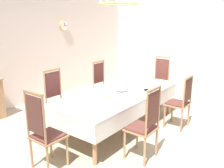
% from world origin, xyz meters
% --- Properties ---
extents(ground, '(7.73, 5.63, 0.04)m').
position_xyz_m(ground, '(0.00, 0.00, -0.02)').
color(ground, '#B6AC94').
extents(back_wall, '(7.73, 0.08, 3.11)m').
position_xyz_m(back_wall, '(0.00, 2.86, 1.55)').
color(back_wall, silver).
rests_on(back_wall, ground).
extents(right_wall, '(0.08, 5.63, 3.11)m').
position_xyz_m(right_wall, '(3.91, 0.00, 1.55)').
color(right_wall, silver).
rests_on(right_wall, ground).
extents(dining_table, '(2.83, 1.22, 0.73)m').
position_xyz_m(dining_table, '(0.00, 0.03, 0.67)').
color(dining_table, '#B27A57').
rests_on(dining_table, ground).
extents(tablecloth, '(2.85, 1.24, 0.32)m').
position_xyz_m(tablecloth, '(0.00, 0.03, 0.67)').
color(tablecloth, white).
rests_on(tablecloth, dining_table).
extents(chair_south_a, '(0.44, 0.42, 1.19)m').
position_xyz_m(chair_south_a, '(-0.71, -0.99, 0.61)').
color(chair_south_a, '#AA7F53').
rests_on(chair_south_a, ground).
extents(chair_north_a, '(0.44, 0.42, 1.19)m').
position_xyz_m(chair_north_a, '(-0.71, 1.04, 0.61)').
color(chair_north_a, '#A5735A').
rests_on(chair_north_a, ground).
extents(chair_south_b, '(0.44, 0.42, 1.09)m').
position_xyz_m(chair_south_b, '(0.73, -0.98, 0.57)').
color(chair_south_b, '#A17553').
rests_on(chair_south_b, ground).
extents(chair_north_b, '(0.44, 0.42, 1.17)m').
position_xyz_m(chair_north_b, '(0.73, 1.04, 0.60)').
color(chair_north_b, tan).
rests_on(chair_north_b, ground).
extents(chair_head_west, '(0.42, 0.44, 1.22)m').
position_xyz_m(chair_head_west, '(-1.83, 0.03, 0.62)').
color(chair_head_west, tan).
rests_on(chair_head_west, ground).
extents(chair_head_east, '(0.42, 0.44, 1.24)m').
position_xyz_m(chair_head_east, '(1.83, 0.03, 0.62)').
color(chair_head_east, tan).
rests_on(chair_head_east, ground).
extents(soup_tureen, '(0.28, 0.28, 0.22)m').
position_xyz_m(soup_tureen, '(0.10, 0.03, 0.84)').
color(soup_tureen, white).
rests_on(soup_tureen, tablecloth).
extents(candlestick_west, '(0.07, 0.07, 0.39)m').
position_xyz_m(candlestick_west, '(-0.32, 0.03, 0.90)').
color(candlestick_west, gold).
rests_on(candlestick_west, tablecloth).
extents(candlestick_east, '(0.07, 0.07, 0.34)m').
position_xyz_m(candlestick_east, '(0.32, 0.03, 0.87)').
color(candlestick_east, gold).
rests_on(candlestick_east, tablecloth).
extents(bowl_near_left, '(0.14, 0.14, 0.03)m').
position_xyz_m(bowl_near_left, '(0.32, 0.51, 0.75)').
color(bowl_near_left, white).
rests_on(bowl_near_left, tablecloth).
extents(bowl_near_right, '(0.16, 0.16, 0.03)m').
position_xyz_m(bowl_near_right, '(-0.55, -0.42, 0.75)').
color(bowl_near_right, white).
rests_on(bowl_near_right, tablecloth).
extents(bowl_far_left, '(0.19, 0.19, 0.04)m').
position_xyz_m(bowl_far_left, '(0.38, -0.41, 0.76)').
color(bowl_far_left, white).
rests_on(bowl_far_left, tablecloth).
extents(spoon_primary, '(0.03, 0.18, 0.01)m').
position_xyz_m(spoon_primary, '(0.42, 0.54, 0.74)').
color(spoon_primary, gold).
rests_on(spoon_primary, tablecloth).
extents(spoon_secondary, '(0.06, 0.17, 0.01)m').
position_xyz_m(spoon_secondary, '(-0.65, -0.39, 0.74)').
color(spoon_secondary, gold).
rests_on(spoon_secondary, tablecloth).
extents(mounted_clock, '(0.32, 0.06, 0.32)m').
position_xyz_m(mounted_clock, '(1.11, 2.78, 1.99)').
color(mounted_clock, '#D1B251').
extents(chandelier, '(0.72, 0.71, 0.66)m').
position_xyz_m(chandelier, '(-0.00, 0.03, 2.43)').
color(chandelier, gold).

